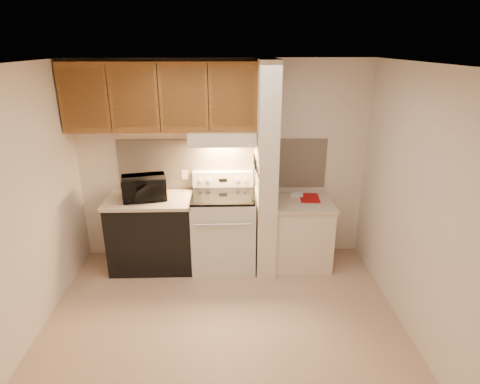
{
  "coord_description": "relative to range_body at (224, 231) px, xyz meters",
  "views": [
    {
      "loc": [
        0.07,
        -3.34,
        2.66
      ],
      "look_at": [
        0.19,
        0.75,
        1.13
      ],
      "focal_mm": 30.0,
      "sensor_mm": 36.0,
      "label": 1
    }
  ],
  "objects": [
    {
      "name": "range_body",
      "position": [
        0.0,
        0.0,
        0.0
      ],
      "size": [
        0.76,
        0.65,
        0.92
      ],
      "primitive_type": "cube",
      "color": "silver",
      "rests_on": "floor"
    },
    {
      "name": "outlet",
      "position": [
        -0.48,
        0.32,
        0.64
      ],
      "size": [
        0.08,
        0.01,
        0.12
      ],
      "primitive_type": "cube",
      "color": "silver",
      "rests_on": "backsplash"
    },
    {
      "name": "upper_cabinets",
      "position": [
        -0.69,
        0.17,
        1.62
      ],
      "size": [
        2.18,
        0.33,
        0.77
      ],
      "primitive_type": "cube",
      "color": "brown",
      "rests_on": "wall_back"
    },
    {
      "name": "knife_blade_a",
      "position": [
        0.38,
        -0.2,
        0.76
      ],
      "size": [
        0.01,
        0.03,
        0.16
      ],
      "primitive_type": "cube",
      "color": "silver",
      "rests_on": "knife_strip"
    },
    {
      "name": "range_knob_left_inner",
      "position": [
        -0.18,
        0.24,
        0.59
      ],
      "size": [
        0.05,
        0.02,
        0.05
      ],
      "primitive_type": "cylinder",
      "rotation": [
        1.57,
        0.0,
        0.0
      ],
      "color": "silver",
      "rests_on": "range_backguard"
    },
    {
      "name": "cab_gap_a",
      "position": [
        -1.23,
        0.01,
        1.62
      ],
      "size": [
        0.01,
        0.01,
        0.73
      ],
      "primitive_type": "cube",
      "color": "black",
      "rests_on": "upper_cabinets"
    },
    {
      "name": "knife_strip",
      "position": [
        0.39,
        -0.06,
        0.86
      ],
      "size": [
        0.02,
        0.42,
        0.04
      ],
      "primitive_type": "cube",
      "color": "black",
      "rests_on": "partition_pillar"
    },
    {
      "name": "range_display",
      "position": [
        0.0,
        0.24,
        0.59
      ],
      "size": [
        0.1,
        0.01,
        0.04
      ],
      "primitive_type": "cube",
      "color": "black",
      "rests_on": "range_backguard"
    },
    {
      "name": "oven_handle",
      "position": [
        0.0,
        -0.35,
        0.26
      ],
      "size": [
        0.65,
        0.02,
        0.02
      ],
      "primitive_type": "cylinder",
      "rotation": [
        0.0,
        1.57,
        0.0
      ],
      "color": "silver",
      "rests_on": "range_body"
    },
    {
      "name": "knife_handle_e",
      "position": [
        0.38,
        0.09,
        0.91
      ],
      "size": [
        0.02,
        0.02,
        0.1
      ],
      "primitive_type": "cylinder",
      "color": "black",
      "rests_on": "knife_strip"
    },
    {
      "name": "right_countertop",
      "position": [
        0.97,
        -0.01,
        0.37
      ],
      "size": [
        0.74,
        0.64,
        0.04
      ],
      "primitive_type": "cube",
      "color": "beige",
      "rests_on": "right_cab_base"
    },
    {
      "name": "knife_blade_b",
      "position": [
        0.38,
        -0.15,
        0.75
      ],
      "size": [
        0.01,
        0.04,
        0.18
      ],
      "primitive_type": "cube",
      "color": "silver",
      "rests_on": "knife_strip"
    },
    {
      "name": "hood_lip",
      "position": [
        0.0,
        -0.08,
        1.12
      ],
      "size": [
        0.78,
        0.04,
        0.06
      ],
      "primitive_type": "cube",
      "color": "silver",
      "rests_on": "range_hood"
    },
    {
      "name": "knife_handle_d",
      "position": [
        0.38,
        0.03,
        0.91
      ],
      "size": [
        0.02,
        0.02,
        0.1
      ],
      "primitive_type": "cylinder",
      "color": "black",
      "rests_on": "knife_strip"
    },
    {
      "name": "cab_gap_c",
      "position": [
        -0.14,
        0.01,
        1.62
      ],
      "size": [
        0.01,
        0.01,
        0.73
      ],
      "primitive_type": "cube",
      "color": "black",
      "rests_on": "upper_cabinets"
    },
    {
      "name": "white_box",
      "position": [
        0.92,
        0.17,
        0.41
      ],
      "size": [
        0.17,
        0.12,
        0.04
      ],
      "primitive_type": "cube",
      "rotation": [
        0.0,
        0.0,
        -0.11
      ],
      "color": "white",
      "rests_on": "right_countertop"
    },
    {
      "name": "left_countertop",
      "position": [
        -0.88,
        0.01,
        0.43
      ],
      "size": [
        1.04,
        0.67,
        0.04
      ],
      "primitive_type": "cube",
      "color": "beige",
      "rests_on": "dishwasher_front"
    },
    {
      "name": "oven_mitt",
      "position": [
        0.38,
        0.17,
        0.76
      ],
      "size": [
        0.03,
        0.1,
        0.25
      ],
      "primitive_type": "cube",
      "color": "gray",
      "rests_on": "partition_pillar"
    },
    {
      "name": "range_knob_right_inner",
      "position": [
        0.18,
        0.24,
        0.59
      ],
      "size": [
        0.05,
        0.02,
        0.05
      ],
      "primitive_type": "cylinder",
      "rotation": [
        1.57,
        0.0,
        0.0
      ],
      "color": "silver",
      "rests_on": "range_backguard"
    },
    {
      "name": "ceiling",
      "position": [
        0.0,
        -1.16,
        2.04
      ],
      "size": [
        3.6,
        3.6,
        0.0
      ],
      "primitive_type": "plane",
      "rotation": [
        3.14,
        0.0,
        0.0
      ],
      "color": "white",
      "rests_on": "wall_back"
    },
    {
      "name": "spoon_rest",
      "position": [
        -0.94,
        -0.0,
        0.46
      ],
      "size": [
        0.23,
        0.09,
        0.02
      ],
      "primitive_type": "cube",
      "rotation": [
        0.0,
        0.0,
        -0.07
      ],
      "color": "black",
      "rests_on": "left_countertop"
    },
    {
      "name": "wall_right",
      "position": [
        1.8,
        -1.16,
        0.79
      ],
      "size": [
        0.02,
        3.0,
        2.5
      ],
      "primitive_type": "cube",
      "color": "#F0DECC",
      "rests_on": "floor"
    },
    {
      "name": "range_knob_left_outer",
      "position": [
        -0.28,
        0.24,
        0.59
      ],
      "size": [
        0.05,
        0.02,
        0.05
      ],
      "primitive_type": "cylinder",
      "rotation": [
        1.57,
        0.0,
        0.0
      ],
      "color": "silver",
      "rests_on": "range_backguard"
    },
    {
      "name": "knife_handle_a",
      "position": [
        0.38,
        -0.2,
        0.91
      ],
      "size": [
        0.02,
        0.02,
        0.1
      ],
      "primitive_type": "cylinder",
      "color": "black",
      "rests_on": "knife_strip"
    },
    {
      "name": "range_hood",
      "position": [
        0.0,
        0.12,
        1.17
      ],
      "size": [
        0.78,
        0.44,
        0.15
      ],
      "primitive_type": "cube",
      "color": "silver",
      "rests_on": "upper_cabinets"
    },
    {
      "name": "microwave",
      "position": [
        -0.93,
        -0.01,
        0.59
      ],
      "size": [
        0.57,
        0.44,
        0.28
      ],
      "primitive_type": "imported",
      "rotation": [
        0.0,
        0.0,
        0.23
      ],
      "color": "black",
      "rests_on": "left_countertop"
    },
    {
      "name": "knife_handle_b",
      "position": [
        0.38,
        -0.14,
        0.91
      ],
      "size": [
        0.02,
        0.02,
        0.1
      ],
      "primitive_type": "cylinder",
      "color": "black",
      "rests_on": "knife_strip"
    },
    {
      "name": "cab_gap_b",
      "position": [
        -0.69,
        0.01,
        1.62
      ],
      "size": [
        0.01,
        0.01,
        0.73
      ],
      "primitive_type": "cube",
      "color": "black",
      "rests_on": "upper_cabinets"
    },
    {
      "name": "dishwasher_front",
      "position": [
        -0.88,
        0.01,
        -0.03
      ],
      "size": [
        1.0,
        0.63,
        0.87
      ],
      "primitive_type": "cube",
      "color": "black",
      "rests_on": "floor"
    },
    {
      "name": "cab_door_a",
      "position": [
        -1.51,
        0.01,
        1.62
      ],
      "size": [
        0.46,
        0.01,
        0.63
      ],
      "primitive_type": "cube",
      "color": "brown",
      "rests_on": "upper_cabinets"
    },
    {
      "name": "range_knob_right_outer",
      "position": [
        0.28,
        0.24,
        0.59
      ],
      "size": [
        0.05,
        0.02,
        0.05
      ],
      "primitive_type": "cylinder",
      "rotation": [
        1.57,
        0.0,
        0.0
      ],
      "color": "silver",
      "rests_on": "range_backguard"
    },
    {
      "name": "knife_blade_d",
      "position": [
        0.38,
        0.01,
        0.76
      ],
      "size": [
        0.01,
        0.04,
        0.16
      ],
      "primitive_type": "cube",
      "color": "silver",
      "rests_on": "knife_strip"
    },
    {
      "name": "cooktop",
      "position": [
        0.0,
        0.0,
        0.48
      ],
      "size": [
        0.74,
        0.64,
        0.03
      ],
      "primitive_type": "cube",
      "color": "black",
      "rests_on": "range_body"
    },
    {
      "name": "wall_left",
      "position": [
        -1.8,
        -1.16,
        0.79
      ],
      "size": [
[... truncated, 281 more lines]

